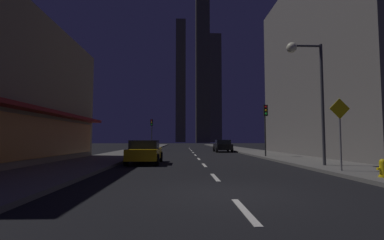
# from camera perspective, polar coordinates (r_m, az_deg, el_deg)

# --- Properties ---
(ground_plane) EXTENTS (78.00, 136.00, 0.10)m
(ground_plane) POSITION_cam_1_polar(r_m,az_deg,el_deg) (40.02, -0.26, -6.18)
(ground_plane) COLOR black
(sidewalk_right) EXTENTS (4.00, 76.00, 0.15)m
(sidewalk_right) POSITION_cam_1_polar(r_m,az_deg,el_deg) (40.85, 9.66, -5.91)
(sidewalk_right) COLOR #605E59
(sidewalk_right) RESTS_ON ground
(sidewalk_left) EXTENTS (4.00, 76.00, 0.15)m
(sidewalk_left) POSITION_cam_1_polar(r_m,az_deg,el_deg) (40.39, -10.29, -5.92)
(sidewalk_left) COLOR #605E59
(sidewalk_left) RESTS_ON ground
(lane_marking_center) EXTENTS (0.16, 43.80, 0.01)m
(lane_marking_center) POSITION_cam_1_polar(r_m,az_deg,el_deg) (26.84, 0.69, -7.16)
(lane_marking_center) COLOR silver
(lane_marking_center) RESTS_ON ground
(building_apartment_right) EXTENTS (11.00, 20.00, 16.47)m
(building_apartment_right) POSITION_cam_1_polar(r_m,az_deg,el_deg) (29.50, 30.87, 9.79)
(building_apartment_right) COLOR slate
(building_apartment_right) RESTS_ON ground
(skyscraper_distant_tall) EXTENTS (5.27, 5.41, 66.55)m
(skyscraper_distant_tall) POSITION_cam_1_polar(r_m,az_deg,el_deg) (153.03, -2.32, 8.03)
(skyscraper_distant_tall) COLOR #544F3F
(skyscraper_distant_tall) RESTS_ON ground
(skyscraper_distant_mid) EXTENTS (5.84, 5.40, 74.92)m
(skyscraper_distant_mid) POSITION_cam_1_polar(r_m,az_deg,el_deg) (124.78, 2.17, 12.80)
(skyscraper_distant_mid) COLOR #4A4637
(skyscraper_distant_mid) RESTS_ON ground
(skyscraper_distant_short) EXTENTS (8.94, 8.69, 55.92)m
(skyscraper_distant_short) POSITION_cam_1_polar(r_m,az_deg,el_deg) (147.39, 4.09, 6.40)
(skyscraper_distant_short) COLOR brown
(skyscraper_distant_short) RESTS_ON ground
(car_parked_near) EXTENTS (1.98, 4.24, 1.45)m
(car_parked_near) POSITION_cam_1_polar(r_m,az_deg,el_deg) (17.75, -9.55, -6.37)
(car_parked_near) COLOR gold
(car_parked_near) RESTS_ON ground
(car_parked_far) EXTENTS (1.98, 4.24, 1.45)m
(car_parked_far) POSITION_cam_1_polar(r_m,az_deg,el_deg) (33.82, 6.25, -5.23)
(car_parked_far) COLOR black
(car_parked_far) RESTS_ON ground
(fire_hydrant_yellow_near) EXTENTS (0.42, 0.30, 0.65)m
(fire_hydrant_yellow_near) POSITION_cam_1_polar(r_m,az_deg,el_deg) (12.30, 34.29, -8.19)
(fire_hydrant_yellow_near) COLOR yellow
(fire_hydrant_yellow_near) RESTS_ON sidewalk_right
(fire_hydrant_far_left) EXTENTS (0.42, 0.30, 0.65)m
(fire_hydrant_far_left) POSITION_cam_1_polar(r_m,az_deg,el_deg) (28.56, -11.43, -5.99)
(fire_hydrant_far_left) COLOR #B2B2B2
(fire_hydrant_far_left) RESTS_ON sidewalk_left
(traffic_light_near_right) EXTENTS (0.32, 0.48, 4.20)m
(traffic_light_near_right) POSITION_cam_1_polar(r_m,az_deg,el_deg) (23.56, 14.71, 0.28)
(traffic_light_near_right) COLOR #2D2D2D
(traffic_light_near_right) RESTS_ON sidewalk_right
(traffic_light_far_left) EXTENTS (0.32, 0.48, 4.20)m
(traffic_light_far_left) POSITION_cam_1_polar(r_m,az_deg,el_deg) (39.64, -8.20, -1.48)
(traffic_light_far_left) COLOR #2D2D2D
(traffic_light_far_left) RESTS_ON sidewalk_left
(street_lamp_right) EXTENTS (1.96, 0.56, 6.58)m
(street_lamp_right) POSITION_cam_1_polar(r_m,az_deg,el_deg) (16.44, 22.28, 8.84)
(street_lamp_right) COLOR #38383D
(street_lamp_right) RESTS_ON sidewalk_right
(pedestrian_crossing_sign) EXTENTS (0.91, 0.08, 3.15)m
(pedestrian_crossing_sign) POSITION_cam_1_polar(r_m,az_deg,el_deg) (13.85, 27.90, -1.39)
(pedestrian_crossing_sign) COLOR slate
(pedestrian_crossing_sign) RESTS_ON sidewalk_right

